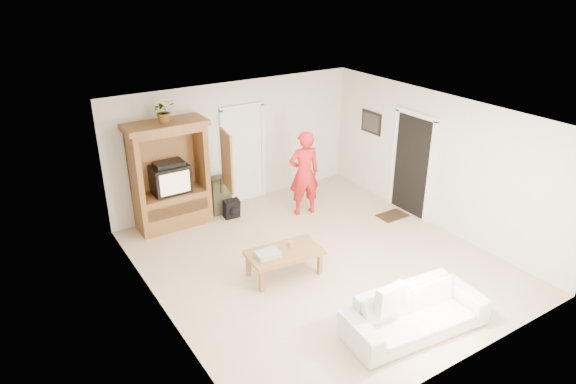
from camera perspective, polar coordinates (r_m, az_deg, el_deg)
name	(u,v)px	position (r m, az deg, el deg)	size (l,w,h in m)	color
floor	(318,261)	(9.03, 3.40, -7.65)	(6.00, 6.00, 0.00)	tan
ceiling	(322,116)	(7.98, 3.85, 8.45)	(6.00, 6.00, 0.00)	white
wall_back	(236,144)	(10.81, -5.80, 5.37)	(5.50, 5.50, 0.00)	silver
wall_front	(469,280)	(6.55, 19.42, -9.16)	(5.50, 5.50, 0.00)	silver
wall_left	(158,237)	(7.30, -14.21, -4.86)	(6.00, 6.00, 0.00)	silver
wall_right	(437,161)	(10.18, 16.26, 3.32)	(6.00, 6.00, 0.00)	silver
armoire	(172,182)	(10.08, -12.80, 1.10)	(1.82, 1.14, 2.10)	brown
door_back	(243,155)	(10.94, -4.97, 4.09)	(0.85, 0.05, 2.04)	white
doorway_right	(412,166)	(10.63, 13.62, 2.87)	(0.05, 0.90, 2.04)	black
framed_picture	(371,122)	(11.33, 9.24, 7.65)	(0.03, 0.60, 0.48)	black
doormat	(392,215)	(10.75, 11.51, -2.57)	(0.60, 0.40, 0.02)	#382316
plant	(164,111)	(9.60, -13.62, 8.75)	(0.39, 0.33, 0.43)	#4C7238
man	(304,173)	(10.32, 1.81, 2.09)	(0.64, 0.42, 1.76)	red
sofa	(415,313)	(7.53, 13.96, -12.88)	(2.06, 0.81, 0.60)	silver
coffee_table	(284,254)	(8.44, -0.43, -6.91)	(1.27, 0.77, 0.45)	olive
towel	(268,254)	(8.25, -2.27, -6.91)	(0.38, 0.28, 0.08)	#FC5461
candle	(291,244)	(8.50, 0.32, -5.81)	(0.08, 0.08, 0.10)	tan
backpack_black	(232,209)	(10.45, -6.29, -1.90)	(0.31, 0.18, 0.39)	black
backpack_olive	(220,195)	(10.64, -7.57, -0.31)	(0.41, 0.30, 0.78)	#47442B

